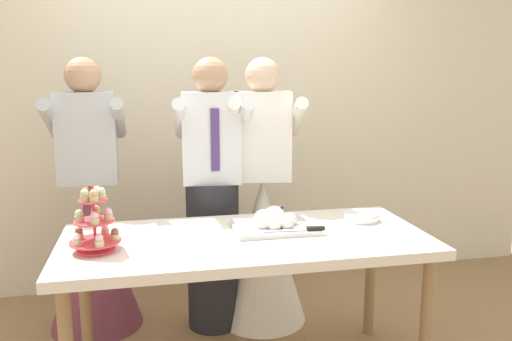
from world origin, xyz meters
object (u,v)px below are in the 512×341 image
person_guest (93,236)px  cupcake_stand (94,224)px  main_cake_tray (274,222)px  plate_stack (361,217)px  person_groom (213,210)px  dessert_table (246,251)px  person_bride (262,232)px

person_guest → cupcake_stand: bearing=-82.9°
main_cake_tray → person_guest: person_guest is taller
main_cake_tray → plate_stack: main_cake_tray is taller
plate_stack → person_groom: person_groom is taller
dessert_table → person_bride: (0.23, 0.65, -0.12)m
main_cake_tray → plate_stack: bearing=6.9°
plate_stack → person_bride: 0.70m
person_guest → person_bride: bearing=-6.8°
plate_stack → cupcake_stand: bearing=-171.3°
cupcake_stand → plate_stack: bearing=8.7°
person_guest → person_groom: bearing=-11.1°
dessert_table → person_guest: person_guest is taller
cupcake_stand → main_cake_tray: size_ratio=0.70×
main_cake_tray → person_bride: bearing=83.4°
cupcake_stand → dessert_table: bearing=5.5°
dessert_table → main_cake_tray: 0.21m
cupcake_stand → person_bride: bearing=37.4°
person_bride → plate_stack: bearing=-48.8°
dessert_table → person_groom: size_ratio=1.08×
cupcake_stand → person_guest: size_ratio=0.18×
dessert_table → main_cake_tray: bearing=26.3°
person_groom → person_guest: (-0.72, 0.14, -0.16)m
dessert_table → main_cake_tray: size_ratio=4.13×
person_guest → plate_stack: bearing=-23.0°
dessert_table → person_guest: bearing=136.5°
main_cake_tray → person_bride: 0.62m
dessert_table → plate_stack: (0.67, 0.14, 0.10)m
person_groom → person_bride: same height
cupcake_stand → plate_stack: (1.38, 0.21, -0.11)m
main_cake_tray → person_groom: person_groom is taller
person_guest → dessert_table: bearing=-43.5°
main_cake_tray → dessert_table: bearing=-153.7°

